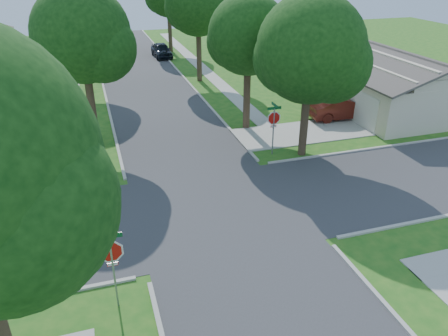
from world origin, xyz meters
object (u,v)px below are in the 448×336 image
(car_curb_east, at_px, (161,50))
(car_curb_west, at_px, (115,44))
(tree_w_far, at_px, (78,3))
(house_ne_near, at_px, (380,83))
(tree_e_mid, at_px, (198,6))
(tree_w_mid, at_px, (79,7))
(tree_e_near, at_px, (249,39))
(tree_w_near, at_px, (83,39))
(tree_ne_corner, at_px, (311,54))
(stop_sign_ne, at_px, (274,120))
(house_ne_far, at_px, (281,40))
(car_driveway, at_px, (342,108))
(stop_sign_sw, at_px, (111,255))

(car_curb_east, relative_size, car_curb_west, 1.04)
(tree_w_far, distance_m, house_ne_near, 31.17)
(tree_e_mid, distance_m, tree_w_mid, 9.40)
(tree_w_mid, bearing_deg, tree_e_mid, -0.00)
(tree_e_near, xyz_separation_m, tree_w_near, (-9.40, 0.00, 0.47))
(tree_e_mid, distance_m, tree_ne_corner, 16.89)
(stop_sign_ne, bearing_deg, car_curb_east, 93.21)
(car_curb_east, bearing_deg, car_curb_west, 123.88)
(house_ne_far, bearing_deg, car_curb_west, 153.73)
(house_ne_near, relative_size, car_curb_west, 3.26)
(tree_w_far, xyz_separation_m, car_driveway, (16.15, -25.31, -4.75))
(tree_e_near, distance_m, car_curb_west, 29.52)
(tree_e_mid, xyz_separation_m, car_curb_west, (-5.96, 16.48, -5.65))
(stop_sign_ne, distance_m, tree_e_near, 5.62)
(stop_sign_sw, xyz_separation_m, house_ne_far, (20.69, 33.70, -0.51))
(stop_sign_sw, height_order, tree_ne_corner, tree_ne_corner)
(tree_w_near, distance_m, house_ne_near, 21.24)
(tree_w_far, relative_size, car_curb_west, 1.93)
(tree_e_mid, distance_m, car_curb_west, 18.41)
(tree_e_mid, bearing_deg, tree_e_near, -90.03)
(stop_sign_ne, xyz_separation_m, car_driveway, (6.80, 4.00, -1.27))
(tree_w_near, xyz_separation_m, tree_w_mid, (0.00, 12.00, 0.37))
(tree_w_mid, xyz_separation_m, car_driveway, (16.14, -12.31, -5.73))
(tree_e_near, xyz_separation_m, house_ne_far, (11.24, 19.99, -4.13))
(stop_sign_sw, bearing_deg, tree_w_mid, 89.87)
(stop_sign_ne, bearing_deg, house_ne_near, 29.14)
(stop_sign_ne, height_order, tree_w_far, tree_w_far)
(stop_sign_ne, relative_size, car_curb_west, 0.71)
(tree_e_near, relative_size, house_ne_near, 0.61)
(stop_sign_sw, relative_size, tree_w_far, 0.37)
(stop_sign_sw, distance_m, house_ne_near, 25.98)
(car_curb_west, bearing_deg, house_ne_far, 158.31)
(tree_w_near, height_order, house_ne_near, tree_w_near)
(tree_w_far, bearing_deg, tree_e_near, -69.39)
(house_ne_far, bearing_deg, tree_ne_corner, -111.23)
(tree_e_near, bearing_deg, tree_w_mid, 128.05)
(stop_sign_ne, relative_size, car_curb_east, 0.69)
(stop_sign_sw, distance_m, car_curb_east, 37.06)
(stop_sign_sw, bearing_deg, car_driveway, 39.60)
(tree_ne_corner, xyz_separation_m, house_ne_near, (9.63, 6.79, -4.08))
(tree_w_mid, bearing_deg, tree_ne_corner, -56.78)
(tree_e_near, xyz_separation_m, car_curb_east, (-1.55, 22.48, -4.91))
(tree_e_near, bearing_deg, stop_sign_sw, -124.59)
(stop_sign_sw, xyz_separation_m, stop_sign_ne, (9.40, 9.40, 0.00))
(tree_ne_corner, xyz_separation_m, car_driveway, (5.14, 4.49, -4.83))
(house_ne_far, height_order, car_curb_west, house_ne_far)
(tree_e_mid, xyz_separation_m, tree_w_mid, (-9.40, 0.00, 0.24))
(stop_sign_ne, bearing_deg, tree_ne_corner, -16.55)
(car_curb_east, bearing_deg, tree_e_mid, -83.92)
(car_driveway, bearing_deg, tree_w_far, 35.06)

